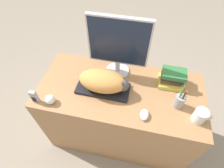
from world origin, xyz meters
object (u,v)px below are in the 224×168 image
computer_mouse (144,115)px  phone (34,97)px  cat (104,81)px  pen_cup (179,101)px  baseball (50,99)px  keyboard (103,89)px  monitor (118,45)px  book_stack (172,78)px  coffee_mug (200,116)px

computer_mouse → phone: size_ratio=0.82×
cat → pen_cup: pen_cup is taller
computer_mouse → baseball: (-0.67, -0.03, 0.02)m
computer_mouse → phone: (-0.78, -0.05, 0.03)m
keyboard → monitor: 0.35m
keyboard → computer_mouse: (0.33, -0.16, 0.01)m
pen_cup → phone: pen_cup is taller
baseball → phone: 0.11m
computer_mouse → pen_cup: 0.26m
cat → book_stack: bearing=20.2°
keyboard → baseball: (-0.34, -0.19, 0.02)m
keyboard → cat: cat is taller
baseball → coffee_mug: bearing=4.7°
coffee_mug → baseball: size_ratio=1.71×
monitor → pen_cup: size_ratio=2.27×
cat → phone: bearing=-155.7°
coffee_mug → cat: bearing=170.8°
computer_mouse → pen_cup: bearing=31.6°
monitor → pen_cup: (0.48, -0.23, -0.22)m
coffee_mug → phone: (-1.13, -0.10, 0.00)m
phone → keyboard: bearing=24.9°
pen_cup → baseball: pen_cup is taller
computer_mouse → coffee_mug: bearing=8.3°
pen_cup → book_stack: bearing=104.8°
keyboard → phone: phone is taller
monitor → book_stack: 0.48m
computer_mouse → phone: phone is taller
keyboard → cat: size_ratio=1.09×
monitor → book_stack: (0.43, -0.03, -0.21)m
pen_cup → baseball: (-0.89, -0.17, -0.02)m
cat → computer_mouse: bearing=-26.8°
keyboard → coffee_mug: bearing=-9.1°
monitor → phone: (-0.52, -0.42, -0.22)m
cat → computer_mouse: cat is taller
keyboard → computer_mouse: computer_mouse is taller
computer_mouse → book_stack: 0.38m
pen_cup → book_stack: pen_cup is taller
cat → pen_cup: 0.54m
cat → book_stack: (0.49, 0.18, -0.04)m
pen_cup → phone: 1.02m
cat → phone: size_ratio=3.39×
monitor → coffee_mug: 0.73m
cat → monitor: size_ratio=0.75×
keyboard → monitor: monitor is taller
cat → coffee_mug: 0.68m
monitor → computer_mouse: bearing=-54.8°
coffee_mug → pen_cup: (-0.13, 0.09, 0.01)m
computer_mouse → book_stack: bearing=63.7°
cat → keyboard: bearing=180.0°
monitor → pen_cup: bearing=-25.8°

